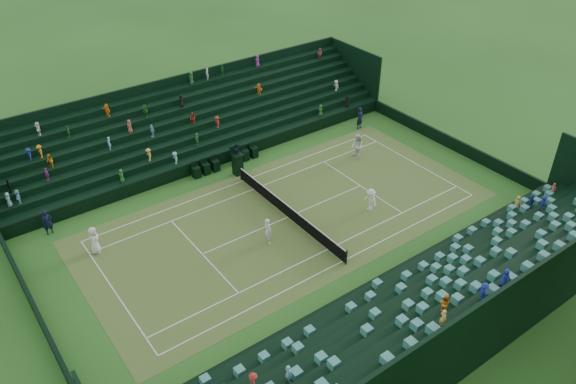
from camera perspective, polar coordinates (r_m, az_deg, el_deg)
name	(u,v)px	position (r m, az deg, el deg)	size (l,w,h in m)	color
ground	(288,217)	(36.95, 0.00, -2.58)	(160.00, 160.00, 0.00)	#285B1D
court_surface	(288,217)	(36.95, 0.00, -2.57)	(12.97, 26.77, 0.01)	#36802A
perimeter_wall_north	(450,142)	(46.40, 16.11, 4.90)	(17.17, 0.20, 1.00)	black
perimeter_wall_south	(39,317)	(32.23, -23.97, -11.56)	(17.17, 0.20, 1.00)	black
perimeter_wall_east	(379,284)	(31.75, 9.19, -9.17)	(0.20, 31.77, 1.00)	black
perimeter_wall_west	(222,158)	(42.70, -6.74, 3.45)	(0.20, 31.77, 1.00)	black
north_grandstand	(440,315)	(29.19, 15.16, -12.00)	(6.60, 32.00, 4.90)	black
south_grandstand	(194,125)	(45.48, -9.52, 6.71)	(6.60, 32.00, 4.90)	black
tennis_net	(288,211)	(36.64, 0.00, -1.92)	(11.67, 0.10, 1.06)	black
umpire_chair	(237,161)	(41.03, -5.17, 3.12)	(0.80, 0.80, 2.51)	black
courtside_chairs	(226,161)	(42.32, -6.35, 3.11)	(0.55, 5.52, 1.20)	black
player_near_west	(94,240)	(35.55, -19.07, -4.64)	(0.88, 0.57, 1.80)	white
player_near_east	(268,231)	(34.38, -2.06, -3.94)	(0.65, 0.42, 1.77)	white
player_far_west	(357,146)	(43.24, 7.03, 4.62)	(0.98, 0.76, 2.02)	white
player_far_east	(370,200)	(37.58, 8.36, -0.77)	(1.05, 0.61, 1.63)	white
line_judge_north	(360,118)	(47.73, 7.32, 7.46)	(0.69, 0.45, 1.89)	black
line_judge_south	(47,222)	(38.15, -23.25, -2.84)	(0.64, 0.42, 1.74)	black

